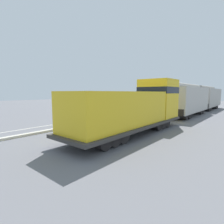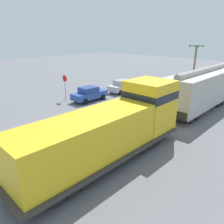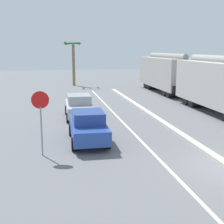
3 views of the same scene
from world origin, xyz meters
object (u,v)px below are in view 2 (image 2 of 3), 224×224
at_px(locomotive, 115,129).
at_px(parked_car_silver, 122,86).
at_px(hopper_car_lead, 200,90).
at_px(cyclist, 87,118).
at_px(parked_car_blue, 89,94).
at_px(stop_sign, 65,83).
at_px(palm_tree_near, 196,53).

xyz_separation_m(locomotive, parked_car_silver, (-10.36, 12.61, -0.98)).
relative_size(hopper_car_lead, cyclist, 6.18).
distance_m(parked_car_blue, cyclist, 7.88).
height_order(parked_car_silver, stop_sign, stop_sign).
relative_size(parked_car_silver, stop_sign, 1.46).
distance_m(hopper_car_lead, parked_car_silver, 10.45).
height_order(stop_sign, palm_tree_near, palm_tree_near).
distance_m(locomotive, cyclist, 4.93).
xyz_separation_m(parked_car_blue, parked_car_silver, (0.03, 5.71, 0.00)).
bearing_deg(stop_sign, cyclist, -24.14).
height_order(parked_car_blue, palm_tree_near, palm_tree_near).
height_order(hopper_car_lead, cyclist, hopper_car_lead).
relative_size(hopper_car_lead, parked_car_silver, 2.51).
xyz_separation_m(locomotive, cyclist, (-4.55, 1.61, -0.98)).
height_order(locomotive, parked_car_blue, locomotive).
bearing_deg(hopper_car_lead, parked_car_blue, -153.16).
height_order(locomotive, stop_sign, locomotive).
relative_size(locomotive, parked_car_blue, 2.75).
xyz_separation_m(parked_car_blue, stop_sign, (-2.24, -1.67, 1.21)).
relative_size(parked_car_silver, cyclist, 2.46).
bearing_deg(parked_car_silver, palm_tree_near, 87.07).
distance_m(locomotive, palm_tree_near, 33.39).
bearing_deg(parked_car_blue, hopper_car_lead, 26.84).
bearing_deg(hopper_car_lead, cyclist, -113.35).
relative_size(cyclist, palm_tree_near, 0.31).
relative_size(parked_car_blue, parked_car_silver, 1.00).
xyz_separation_m(parked_car_silver, palm_tree_near, (0.99, 19.36, 3.22)).
bearing_deg(parked_car_silver, stop_sign, -107.10).
height_order(locomotive, parked_car_silver, locomotive).
xyz_separation_m(hopper_car_lead, parked_car_blue, (-10.39, -5.26, -1.26)).
bearing_deg(hopper_car_lead, palm_tree_near, 115.32).
bearing_deg(hopper_car_lead, parked_car_silver, 177.51).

